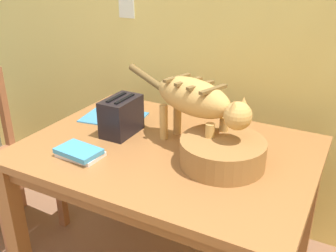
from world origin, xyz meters
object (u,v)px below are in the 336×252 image
at_px(magazine, 114,117).
at_px(dining_table, 168,166).
at_px(saucer_bowl, 234,163).
at_px(wicker_basket, 223,152).
at_px(wooden_chair_near, 1,163).
at_px(cat, 197,101).
at_px(toaster, 121,116).
at_px(coffee_mug, 236,151).
at_px(book_stack, 79,152).

bearing_deg(magazine, dining_table, -31.08).
relative_size(saucer_bowl, wicker_basket, 0.55).
distance_m(wicker_basket, wooden_chair_near, 1.30).
height_order(saucer_bowl, wooden_chair_near, wooden_chair_near).
relative_size(wicker_basket, wooden_chair_near, 0.36).
relative_size(dining_table, cat, 1.84).
xyz_separation_m(cat, wooden_chair_near, (-1.10, -0.15, -0.51)).
xyz_separation_m(toaster, wooden_chair_near, (-0.74, -0.12, -0.38)).
relative_size(dining_table, toaster, 6.14).
xyz_separation_m(magazine, wooden_chair_near, (-0.60, -0.26, -0.30)).
bearing_deg(saucer_bowl, coffee_mug, -0.00).
distance_m(dining_table, cat, 0.33).
bearing_deg(saucer_bowl, dining_table, 176.25).
distance_m(saucer_bowl, toaster, 0.56).
relative_size(dining_table, wicker_basket, 3.67).
relative_size(cat, saucer_bowl, 3.61).
bearing_deg(magazine, wicker_basket, -25.42).
height_order(cat, book_stack, cat).
bearing_deg(saucer_bowl, wicker_basket, -166.15).
xyz_separation_m(coffee_mug, wooden_chair_near, (-1.30, -0.08, -0.36)).
xyz_separation_m(magazine, wicker_basket, (0.65, -0.19, 0.05)).
relative_size(book_stack, wicker_basket, 0.56).
bearing_deg(saucer_bowl, magazine, 165.62).
relative_size(wicker_basket, toaster, 1.67).
bearing_deg(book_stack, magazine, 106.05).
relative_size(dining_table, book_stack, 6.50).
relative_size(toaster, wooden_chair_near, 0.21).
bearing_deg(magazine, wooden_chair_near, -165.97).
bearing_deg(magazine, coffee_mug, -23.46).
bearing_deg(toaster, dining_table, -5.85).
height_order(dining_table, book_stack, book_stack).
bearing_deg(magazine, saucer_bowl, -23.53).
distance_m(coffee_mug, wooden_chair_near, 1.35).
height_order(dining_table, magazine, magazine).
distance_m(dining_table, coffee_mug, 0.35).
distance_m(saucer_bowl, wooden_chair_near, 1.34).
distance_m(cat, coffee_mug, 0.26).
distance_m(saucer_bowl, book_stack, 0.62).
bearing_deg(magazine, cat, -21.35).
height_order(dining_table, toaster, toaster).
distance_m(dining_table, magazine, 0.44).
relative_size(magazine, toaster, 1.49).
xyz_separation_m(saucer_bowl, magazine, (-0.70, 0.18, -0.01)).
height_order(wicker_basket, toaster, toaster).
bearing_deg(dining_table, cat, 25.67).
xyz_separation_m(cat, toaster, (-0.36, -0.02, -0.13)).
distance_m(dining_table, wooden_chair_near, 1.02).
height_order(cat, toaster, cat).
relative_size(book_stack, toaster, 0.94).
height_order(saucer_bowl, magazine, saucer_bowl).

